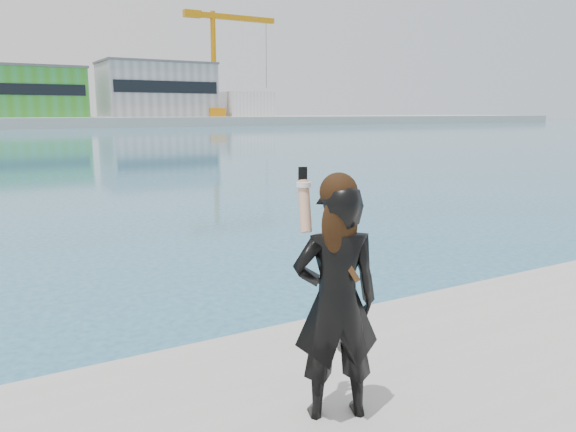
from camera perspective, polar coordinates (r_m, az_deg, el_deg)
name	(u,v)px	position (r m, az deg, el deg)	size (l,w,h in m)	color
warehouse_green	(6,91)	(132.42, -26.73, 11.23)	(30.60, 16.36, 10.50)	#369224
warehouse_grey_right	(157,90)	(138.53, -13.17, 12.39)	(25.50, 15.35, 12.50)	gray
ancillary_shed	(245,104)	(144.80, -4.38, 11.25)	(12.00, 10.00, 6.00)	silver
dock_crane	(218,60)	(137.98, -7.08, 15.43)	(23.00, 4.00, 24.00)	orange
flagpole_right	(84,95)	(127.31, -20.03, 11.46)	(1.28, 0.16, 8.00)	silver
woman	(336,295)	(4.16, 4.92, -8.00)	(0.76, 0.63, 1.87)	black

